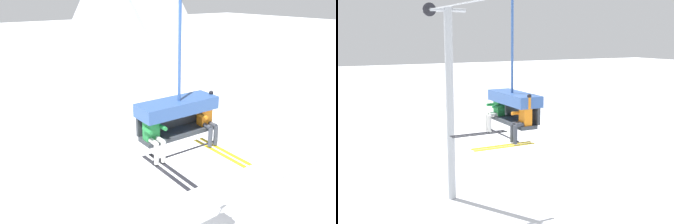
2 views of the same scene
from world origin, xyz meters
TOP-DOWN VIEW (x-y plane):
  - chairlift_chair at (-1.29, -0.73)m, footprint 1.96×0.74m
  - skier_green at (-2.07, -0.95)m, footprint 0.46×1.70m
  - skier_orange at (-0.52, -0.94)m, footprint 0.48×1.70m

SIDE VIEW (x-z plane):
  - skier_green at x=-2.07m, z-range 4.60..5.83m
  - skier_orange at x=-0.52m, z-range 4.57..5.90m
  - chairlift_chair at x=-1.29m, z-range 3.64..7.45m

